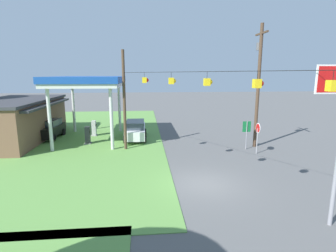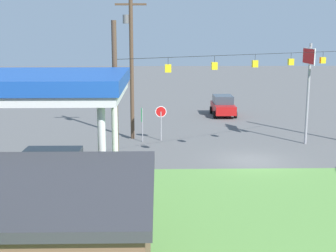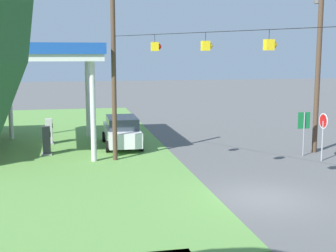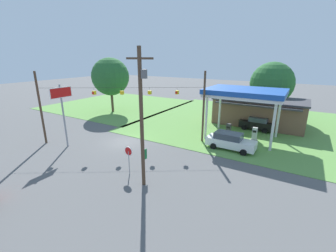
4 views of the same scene
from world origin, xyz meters
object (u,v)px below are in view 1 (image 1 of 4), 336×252
(gas_station_store, at_px, (15,120))
(fuel_pump_far, at_px, (94,129))
(utility_pole_main, at_px, (258,80))
(route_sign, at_px, (247,129))
(car_at_pumps_front, at_px, (135,130))
(gas_station_canopy, at_px, (88,82))
(stop_sign_roadside, at_px, (258,132))
(fuel_pump_near, at_px, (88,136))
(car_at_pumps_rear, at_px, (49,129))

(gas_station_store, xyz_separation_m, fuel_pump_far, (0.92, -7.18, -1.22))
(utility_pole_main, bearing_deg, route_sign, 125.29)
(route_sign, bearing_deg, utility_pole_main, -54.71)
(gas_station_store, height_order, fuel_pump_far, gas_station_store)
(gas_station_store, bearing_deg, route_sign, -104.02)
(gas_station_store, bearing_deg, car_at_pumps_front, -93.93)
(gas_station_canopy, xyz_separation_m, stop_sign_roadside, (-5.90, -14.10, -3.71))
(gas_station_store, relative_size, stop_sign_roadside, 5.00)
(fuel_pump_near, height_order, car_at_pumps_front, car_at_pumps_front)
(gas_station_store, xyz_separation_m, car_at_pumps_rear, (0.38, -2.89, -1.01))
(car_at_pumps_rear, xyz_separation_m, utility_pole_main, (-4.83, -19.10, 4.81))
(fuel_pump_far, xyz_separation_m, stop_sign_roadside, (-7.49, -14.10, 1.06))
(gas_station_store, height_order, fuel_pump_near, gas_station_store)
(fuel_pump_far, bearing_deg, gas_station_canopy, 179.94)
(car_at_pumps_front, bearing_deg, fuel_pump_near, 109.29)
(car_at_pumps_front, bearing_deg, stop_sign_roadside, -120.08)
(gas_station_store, height_order, route_sign, gas_station_store)
(car_at_pumps_rear, height_order, utility_pole_main, utility_pole_main)
(fuel_pump_far, distance_m, car_at_pumps_front, 4.62)
(stop_sign_roadside, bearing_deg, fuel_pump_near, -107.01)
(gas_station_canopy, distance_m, route_sign, 14.96)
(gas_station_store, distance_m, car_at_pumps_front, 11.54)
(gas_station_canopy, distance_m, car_at_pumps_rear, 6.34)
(car_at_pumps_rear, distance_m, utility_pole_main, 20.28)
(gas_station_canopy, bearing_deg, car_at_pumps_front, -91.61)
(route_sign, bearing_deg, car_at_pumps_front, 64.86)
(gas_station_store, bearing_deg, car_at_pumps_rear, -82.57)
(fuel_pump_near, distance_m, route_sign, 14.08)
(fuel_pump_far, relative_size, utility_pole_main, 0.15)
(gas_station_canopy, distance_m, fuel_pump_near, 5.02)
(fuel_pump_far, relative_size, stop_sign_roadside, 0.64)
(car_at_pumps_front, distance_m, stop_sign_roadside, 11.42)
(gas_station_store, distance_m, fuel_pump_far, 7.34)
(gas_station_store, relative_size, utility_pole_main, 1.21)
(car_at_pumps_front, bearing_deg, car_at_pumps_rear, 82.69)
(car_at_pumps_front, bearing_deg, route_sign, -114.72)
(gas_station_store, distance_m, stop_sign_roadside, 22.27)
(gas_station_canopy, bearing_deg, gas_station_store, 84.70)
(gas_station_canopy, height_order, car_at_pumps_front, gas_station_canopy)
(utility_pole_main, bearing_deg, gas_station_store, 78.56)
(car_at_pumps_front, xyz_separation_m, utility_pole_main, (-3.66, -10.53, 4.81))
(car_at_pumps_front, height_order, utility_pole_main, utility_pole_main)
(gas_station_store, xyz_separation_m, stop_sign_roadside, (-6.57, -21.27, -0.16))
(car_at_pumps_rear, bearing_deg, fuel_pump_near, 62.14)
(gas_station_store, distance_m, utility_pole_main, 22.76)
(gas_station_canopy, height_order, stop_sign_roadside, gas_station_canopy)
(fuel_pump_far, bearing_deg, car_at_pumps_rear, 97.21)
(gas_station_canopy, distance_m, gas_station_store, 8.03)
(gas_station_canopy, bearing_deg, route_sign, -108.34)
(route_sign, bearing_deg, fuel_pump_near, 77.81)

